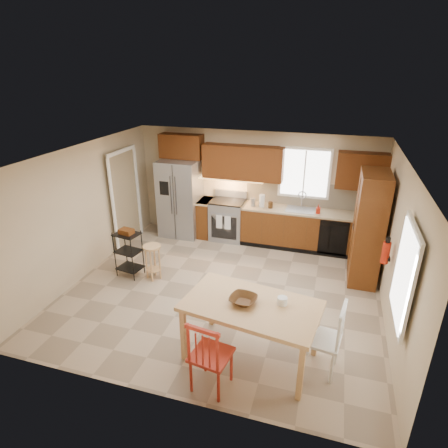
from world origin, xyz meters
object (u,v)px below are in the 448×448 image
Objects in this scene: range_stove at (228,220)px; table_bowl at (243,303)px; dining_table at (250,331)px; pantry at (368,228)px; chair_white at (322,337)px; chair_red at (211,353)px; table_jar at (282,302)px; soap_bottle at (318,209)px; fire_extinguisher at (386,253)px; refrigerator at (180,198)px; utility_cart at (129,254)px; bar_stool at (153,262)px.

range_stove is 3.93m from table_bowl.
table_bowl is at bearing -171.62° from dining_table.
pantry is at bearing 58.02° from table_bowl.
chair_white is at bearing 11.40° from dining_table.
pantry is at bearing 68.51° from chair_red.
range_stove is 4.03m from table_jar.
pantry is 1.17× the size of dining_table.
chair_red is (-0.98, -4.25, -0.47)m from soap_bottle.
dining_table is at bearing 101.40° from chair_white.
range_stove is at bearing 112.03° from chair_red.
soap_bottle reaches higher than dining_table.
table_jar is at bearing 24.33° from dining_table.
soap_bottle reaches higher than chair_white.
soap_bottle is at bearing 120.53° from fire_extinguisher.
table_jar is (-1.38, -1.54, -0.18)m from fire_extinguisher.
soap_bottle is (3.18, -0.02, 0.09)m from refrigerator.
chair_white is 3.99m from utility_cart.
utility_cart reaches higher than bar_stool.
dining_table is 3.15m from utility_cart.
utility_cart is (-3.71, 1.47, -0.06)m from chair_white.
table_bowl is at bearing -70.70° from range_stove.
chair_red reaches higher than range_stove.
chair_red is 1.50× the size of bar_stool.
soap_bottle is at bearing 136.55° from pantry.
table_bowl is at bearing -20.48° from utility_cart.
table_bowl reaches higher than range_stove.
fire_extinguisher reaches higher than chair_red.
pantry reaches higher than fire_extinguisher.
utility_cart is (-2.65, 1.52, -0.42)m from table_bowl.
refrigerator is 1.73× the size of chair_red.
table_bowl is 2.69m from bar_stool.
utility_cart is at bearing 165.05° from bar_stool.
table_bowl is 0.39× the size of utility_cart.
utility_cart is at bearing 155.86° from table_jar.
pantry is 3.19m from dining_table.
soap_bottle is at bearing 85.46° from chair_red.
fire_extinguisher is at bearing -32.62° from range_stove.
refrigerator is 2.16m from utility_cart.
soap_bottle is 0.18× the size of chair_red.
table_jar is at bearing -14.70° from utility_cart.
fire_extinguisher is 2.08m from table_jar.
chair_white is at bearing -6.34° from table_jar.
soap_bottle reaches higher than range_stove.
bar_stool is at bearing -178.21° from fire_extinguisher.
soap_bottle is 3.60m from chair_white.
refrigerator is 0.87× the size of pantry.
chair_red is at bearing -32.61° from utility_cart.
soap_bottle is at bearing 88.52° from dining_table.
utility_cart is at bearing 159.47° from dining_table.
chair_white is (1.30, 0.70, 0.00)m from chair_red.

